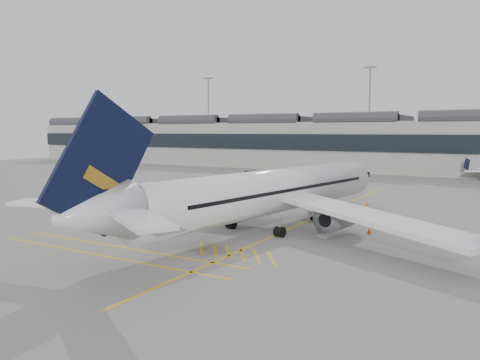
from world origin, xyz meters
The scene contains 17 objects.
ground centered at (0.00, 0.00, 0.00)m, with size 220.00×220.00×0.00m, color gray.
terminal centered at (0.00, 71.93, 6.14)m, with size 200.00×20.45×12.40m.
light_masts centered at (-1.67, 86.00, 14.49)m, with size 113.00×0.60×25.45m.
apron_markings centered at (10.00, 10.00, 0.01)m, with size 0.25×60.00×0.01m, color gold.
airliner_main centered at (8.23, 1.83, 3.37)m, with size 38.97×42.90×11.47m.
belt_loader centered at (11.26, 8.78, 0.54)m, with size 4.68×2.76×1.86m.
baggage_cart_a centered at (2.79, 7.13, 0.92)m, with size 1.92×1.71×1.72m.
baggage_cart_b centered at (-2.22, 8.30, 0.90)m, with size 1.84×1.63×1.69m.
baggage_cart_c centered at (-2.52, 1.87, 0.86)m, with size 1.88×1.73×1.60m.
baggage_cart_d centered at (-5.50, 4.06, 1.08)m, with size 2.28×2.05×2.02m.
ramp_agent_a centered at (2.85, 4.80, 0.79)m, with size 0.58×0.38×1.58m, color #FF660D.
ramp_agent_b centered at (2.82, 4.05, 1.00)m, with size 0.98×0.76×2.01m, color #E75E0C.
pushback_tug centered at (-7.51, 0.21, 0.61)m, with size 2.73×2.02×1.38m.
safety_cone_nose centered at (12.57, 19.91, 0.29)m, with size 0.41×0.41×0.57m, color #F24C0A.
safety_cone_engine centered at (16.88, 4.50, 0.27)m, with size 0.39×0.39×0.54m, color #F24C0A.
service_van_left centered at (-13.58, 37.97, 0.79)m, with size 3.63×2.10×1.78m.
service_van_mid centered at (4.09, 35.80, 0.78)m, with size 2.19×3.61×1.74m.
Camera 1 is at (27.32, -36.07, 8.99)m, focal length 35.00 mm.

